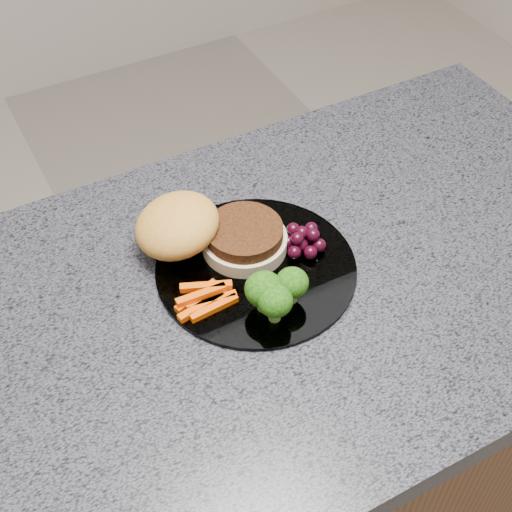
{
  "coord_description": "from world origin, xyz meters",
  "views": [
    {
      "loc": [
        -0.24,
        -0.51,
        1.58
      ],
      "look_at": [
        0.05,
        0.04,
        0.93
      ],
      "focal_mm": 50.0,
      "sensor_mm": 36.0,
      "label": 1
    }
  ],
  "objects_px": {
    "burger": "(201,232)",
    "grape_bunch": "(303,239)",
    "plate": "(256,268)",
    "island_cabinet": "(241,476)"
  },
  "relations": [
    {
      "from": "burger",
      "to": "plate",
      "type": "bearing_deg",
      "value": -32.03
    },
    {
      "from": "plate",
      "to": "burger",
      "type": "height_order",
      "value": "burger"
    },
    {
      "from": "island_cabinet",
      "to": "grape_bunch",
      "type": "relative_size",
      "value": 19.93
    },
    {
      "from": "plate",
      "to": "burger",
      "type": "xyz_separation_m",
      "value": [
        -0.05,
        0.07,
        0.03
      ]
    },
    {
      "from": "plate",
      "to": "burger",
      "type": "distance_m",
      "value": 0.08
    },
    {
      "from": "island_cabinet",
      "to": "grape_bunch",
      "type": "height_order",
      "value": "grape_bunch"
    },
    {
      "from": "plate",
      "to": "grape_bunch",
      "type": "relative_size",
      "value": 4.32
    },
    {
      "from": "island_cabinet",
      "to": "grape_bunch",
      "type": "xyz_separation_m",
      "value": [
        0.12,
        0.04,
        0.49
      ]
    },
    {
      "from": "burger",
      "to": "grape_bunch",
      "type": "distance_m",
      "value": 0.13
    },
    {
      "from": "grape_bunch",
      "to": "plate",
      "type": "bearing_deg",
      "value": -178.15
    }
  ]
}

